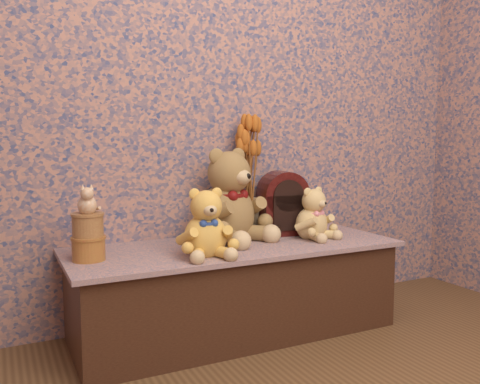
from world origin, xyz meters
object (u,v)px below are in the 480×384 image
at_px(cat_figurine, 87,199).
at_px(ceramic_vase, 248,217).
at_px(teddy_large, 226,191).
at_px(biscuit_tin_lower, 89,249).
at_px(teddy_medium, 205,219).
at_px(teddy_small, 312,211).
at_px(cathedral_radio, 283,203).

bearing_deg(cat_figurine, ceramic_vase, 20.60).
xyz_separation_m(teddy_large, ceramic_vase, (0.15, 0.07, -0.14)).
bearing_deg(ceramic_vase, biscuit_tin_lower, -166.30).
relative_size(teddy_medium, cat_figurine, 2.50).
bearing_deg(teddy_large, ceramic_vase, 1.70).
xyz_separation_m(teddy_small, cat_figurine, (-1.02, 0.01, 0.11)).
bearing_deg(teddy_small, cat_figurine, 162.05).
xyz_separation_m(cathedral_radio, ceramic_vase, (-0.16, 0.05, -0.07)).
relative_size(teddy_medium, cathedral_radio, 0.95).
height_order(teddy_medium, ceramic_vase, teddy_medium).
xyz_separation_m(cathedral_radio, cat_figurine, (-0.95, -0.14, 0.09)).
distance_m(ceramic_vase, cat_figurine, 0.83).
distance_m(teddy_small, cathedral_radio, 0.17).
bearing_deg(teddy_small, biscuit_tin_lower, 162.05).
relative_size(teddy_small, cathedral_radio, 0.84).
height_order(teddy_medium, biscuit_tin_lower, teddy_medium).
height_order(teddy_large, cat_figurine, teddy_large).
relative_size(cathedral_radio, biscuit_tin_lower, 2.49).
bearing_deg(ceramic_vase, teddy_large, -156.39).
xyz_separation_m(ceramic_vase, biscuit_tin_lower, (-0.79, -0.19, -0.04)).
bearing_deg(teddy_large, teddy_medium, -151.28).
xyz_separation_m(teddy_small, ceramic_vase, (-0.23, 0.21, -0.04)).
bearing_deg(cathedral_radio, teddy_large, -166.94).
height_order(teddy_large, ceramic_vase, teddy_large).
bearing_deg(cat_figurine, teddy_medium, -8.59).
height_order(teddy_small, biscuit_tin_lower, teddy_small).
distance_m(teddy_large, ceramic_vase, 0.21).
bearing_deg(teddy_large, teddy_small, -42.23).
bearing_deg(teddy_small, ceramic_vase, 121.13).
relative_size(teddy_large, cat_figurine, 3.89).
bearing_deg(cat_figurine, teddy_small, 6.13).
height_order(cathedral_radio, biscuit_tin_lower, cathedral_radio).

